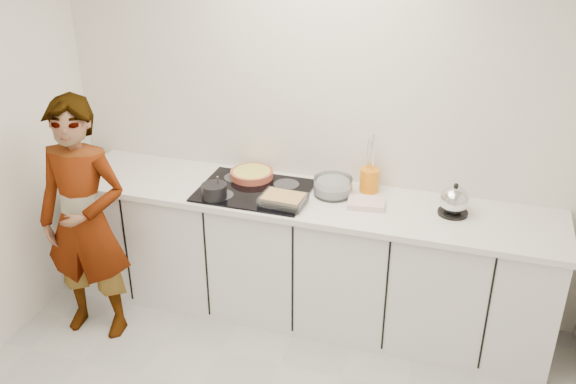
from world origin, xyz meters
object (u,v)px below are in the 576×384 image
(tart_dish, at_px, (252,174))
(saucepan, at_px, (214,191))
(utensil_crock, at_px, (369,180))
(hob, at_px, (254,190))
(cook, at_px, (85,222))
(kettle, at_px, (454,201))
(baking_dish, at_px, (283,199))
(mixing_bowl, at_px, (333,187))

(tart_dish, bearing_deg, saucepan, -109.10)
(saucepan, relative_size, utensil_crock, 1.16)
(tart_dish, bearing_deg, hob, -65.33)
(utensil_crock, bearing_deg, hob, -162.04)
(tart_dish, height_order, cook, cook)
(hob, bearing_deg, kettle, 3.25)
(baking_dish, relative_size, cook, 0.18)
(tart_dish, relative_size, baking_dish, 1.10)
(baking_dish, relative_size, utensil_crock, 1.82)
(baking_dish, bearing_deg, utensil_crock, 37.30)
(baking_dish, distance_m, utensil_crock, 0.60)
(saucepan, xyz_separation_m, mixing_bowl, (0.71, 0.30, -0.01))
(baking_dish, bearing_deg, tart_dish, 136.96)
(mixing_bowl, height_order, cook, cook)
(saucepan, height_order, utensil_crock, saucepan)
(hob, distance_m, cook, 1.09)
(kettle, bearing_deg, cook, -164.28)
(saucepan, height_order, mixing_bowl, saucepan)
(saucepan, height_order, kettle, kettle)
(baking_dish, relative_size, mixing_bowl, 1.13)
(saucepan, bearing_deg, utensil_crock, 24.34)
(tart_dish, xyz_separation_m, utensil_crock, (0.80, 0.06, 0.04))
(saucepan, distance_m, kettle, 1.50)
(utensil_crock, height_order, cook, cook)
(mixing_bowl, bearing_deg, cook, -155.39)
(mixing_bowl, bearing_deg, hob, -167.53)
(hob, height_order, utensil_crock, utensil_crock)
(baking_dish, xyz_separation_m, cook, (-1.18, -0.42, -0.14))
(saucepan, height_order, baking_dish, saucepan)
(saucepan, distance_m, utensil_crock, 1.01)
(kettle, distance_m, utensil_crock, 0.58)
(hob, distance_m, utensil_crock, 0.76)
(hob, distance_m, kettle, 1.28)
(tart_dish, xyz_separation_m, kettle, (1.35, -0.10, 0.05))
(cook, bearing_deg, utensil_crock, 20.32)
(mixing_bowl, distance_m, kettle, 0.77)
(mixing_bowl, height_order, utensil_crock, utensil_crock)
(baking_dish, height_order, kettle, kettle)
(hob, height_order, baking_dish, baking_dish)
(tart_dish, distance_m, mixing_bowl, 0.59)
(hob, distance_m, baking_dish, 0.28)
(saucepan, xyz_separation_m, cook, (-0.74, -0.37, -0.15))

